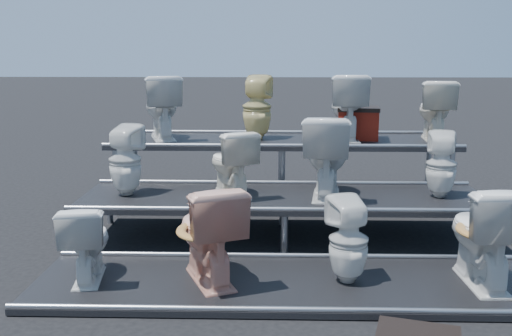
{
  "coord_description": "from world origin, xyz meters",
  "views": [
    {
      "loc": [
        -0.13,
        -5.77,
        1.93
      ],
      "look_at": [
        -0.29,
        0.1,
        0.73
      ],
      "focal_mm": 40.0,
      "sensor_mm": 36.0,
      "label": 1
    }
  ],
  "objects_px": {
    "toilet_1": "(208,232)",
    "toilet_8": "(162,107)",
    "red_crate": "(358,125)",
    "toilet_6": "(326,156)",
    "toilet_9": "(257,107)",
    "toilet_0": "(86,241)",
    "toilet_4": "(125,160)",
    "toilet_10": "(347,107)",
    "toilet_2": "(348,240)",
    "toilet_11": "(435,110)",
    "toilet_5": "(231,163)",
    "toilet_3": "(484,234)",
    "toilet_7": "(441,165)"
  },
  "relations": [
    {
      "from": "toilet_1",
      "to": "toilet_8",
      "type": "relative_size",
      "value": 1.05
    },
    {
      "from": "red_crate",
      "to": "toilet_6",
      "type": "bearing_deg",
      "value": -103.9
    },
    {
      "from": "toilet_9",
      "to": "toilet_6",
      "type": "bearing_deg",
      "value": 129.67
    },
    {
      "from": "toilet_0",
      "to": "toilet_4",
      "type": "xyz_separation_m",
      "value": [
        0.02,
        1.3,
        0.44
      ]
    },
    {
      "from": "toilet_6",
      "to": "toilet_10",
      "type": "distance_m",
      "value": 1.4
    },
    {
      "from": "toilet_2",
      "to": "toilet_6",
      "type": "height_order",
      "value": "toilet_6"
    },
    {
      "from": "toilet_4",
      "to": "toilet_0",
      "type": "bearing_deg",
      "value": 105.41
    },
    {
      "from": "toilet_9",
      "to": "toilet_11",
      "type": "height_order",
      "value": "toilet_9"
    },
    {
      "from": "toilet_4",
      "to": "toilet_8",
      "type": "relative_size",
      "value": 0.93
    },
    {
      "from": "toilet_2",
      "to": "toilet_5",
      "type": "height_order",
      "value": "toilet_5"
    },
    {
      "from": "toilet_11",
      "to": "red_crate",
      "type": "bearing_deg",
      "value": 1.86
    },
    {
      "from": "toilet_8",
      "to": "toilet_9",
      "type": "relative_size",
      "value": 0.99
    },
    {
      "from": "toilet_8",
      "to": "toilet_5",
      "type": "bearing_deg",
      "value": 108.97
    },
    {
      "from": "toilet_1",
      "to": "red_crate",
      "type": "height_order",
      "value": "red_crate"
    },
    {
      "from": "toilet_1",
      "to": "toilet_10",
      "type": "distance_m",
      "value": 3.08
    },
    {
      "from": "toilet_6",
      "to": "toilet_1",
      "type": "bearing_deg",
      "value": 56.98
    },
    {
      "from": "toilet_0",
      "to": "toilet_10",
      "type": "relative_size",
      "value": 0.81
    },
    {
      "from": "toilet_8",
      "to": "toilet_11",
      "type": "distance_m",
      "value": 3.38
    },
    {
      "from": "toilet_8",
      "to": "toilet_10",
      "type": "xyz_separation_m",
      "value": [
        2.31,
        0.0,
        0.01
      ]
    },
    {
      "from": "toilet_2",
      "to": "toilet_3",
      "type": "relative_size",
      "value": 0.85
    },
    {
      "from": "toilet_7",
      "to": "toilet_8",
      "type": "bearing_deg",
      "value": -10.87
    },
    {
      "from": "toilet_4",
      "to": "toilet_6",
      "type": "distance_m",
      "value": 2.08
    },
    {
      "from": "toilet_1",
      "to": "toilet_9",
      "type": "xyz_separation_m",
      "value": [
        0.34,
        2.6,
        0.78
      ]
    },
    {
      "from": "toilet_0",
      "to": "toilet_6",
      "type": "xyz_separation_m",
      "value": [
        2.1,
        1.3,
        0.49
      ]
    },
    {
      "from": "toilet_3",
      "to": "toilet_7",
      "type": "xyz_separation_m",
      "value": [
        0.02,
        1.3,
        0.32
      ]
    },
    {
      "from": "toilet_10",
      "to": "red_crate",
      "type": "height_order",
      "value": "toilet_10"
    },
    {
      "from": "toilet_6",
      "to": "toilet_11",
      "type": "xyz_separation_m",
      "value": [
        1.45,
        1.3,
        0.34
      ]
    },
    {
      "from": "toilet_10",
      "to": "toilet_11",
      "type": "bearing_deg",
      "value": -179.09
    },
    {
      "from": "toilet_8",
      "to": "toilet_11",
      "type": "height_order",
      "value": "toilet_8"
    },
    {
      "from": "toilet_5",
      "to": "toilet_7",
      "type": "bearing_deg",
      "value": 155.15
    },
    {
      "from": "toilet_7",
      "to": "toilet_4",
      "type": "bearing_deg",
      "value": 11.8
    },
    {
      "from": "toilet_0",
      "to": "toilet_8",
      "type": "relative_size",
      "value": 0.83
    },
    {
      "from": "toilet_1",
      "to": "toilet_10",
      "type": "height_order",
      "value": "toilet_10"
    },
    {
      "from": "toilet_1",
      "to": "toilet_3",
      "type": "bearing_deg",
      "value": 157.3
    },
    {
      "from": "toilet_4",
      "to": "red_crate",
      "type": "bearing_deg",
      "value": -136.23
    },
    {
      "from": "toilet_8",
      "to": "toilet_10",
      "type": "bearing_deg",
      "value": 162.7
    },
    {
      "from": "toilet_2",
      "to": "toilet_0",
      "type": "bearing_deg",
      "value": -16.76
    },
    {
      "from": "toilet_3",
      "to": "toilet_10",
      "type": "bearing_deg",
      "value": -74.37
    },
    {
      "from": "toilet_9",
      "to": "toilet_10",
      "type": "distance_m",
      "value": 1.12
    },
    {
      "from": "toilet_11",
      "to": "toilet_0",
      "type": "bearing_deg",
      "value": 42.01
    },
    {
      "from": "toilet_4",
      "to": "toilet_5",
      "type": "xyz_separation_m",
      "value": [
        1.1,
        0.0,
        -0.02
      ]
    },
    {
      "from": "toilet_10",
      "to": "toilet_9",
      "type": "bearing_deg",
      "value": 0.91
    },
    {
      "from": "toilet_0",
      "to": "toilet_9",
      "type": "bearing_deg",
      "value": -125.91
    },
    {
      "from": "toilet_6",
      "to": "toilet_11",
      "type": "distance_m",
      "value": 1.98
    },
    {
      "from": "toilet_4",
      "to": "toilet_11",
      "type": "bearing_deg",
      "value": -143.67
    },
    {
      "from": "toilet_5",
      "to": "toilet_7",
      "type": "height_order",
      "value": "toilet_5"
    },
    {
      "from": "toilet_7",
      "to": "toilet_10",
      "type": "xyz_separation_m",
      "value": [
        -0.81,
        1.3,
        0.46
      ]
    },
    {
      "from": "toilet_5",
      "to": "toilet_8",
      "type": "relative_size",
      "value": 0.87
    },
    {
      "from": "toilet_11",
      "to": "red_crate",
      "type": "xyz_separation_m",
      "value": [
        -0.93,
        0.06,
        -0.19
      ]
    },
    {
      "from": "toilet_0",
      "to": "toilet_3",
      "type": "bearing_deg",
      "value": 171.6
    }
  ]
}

